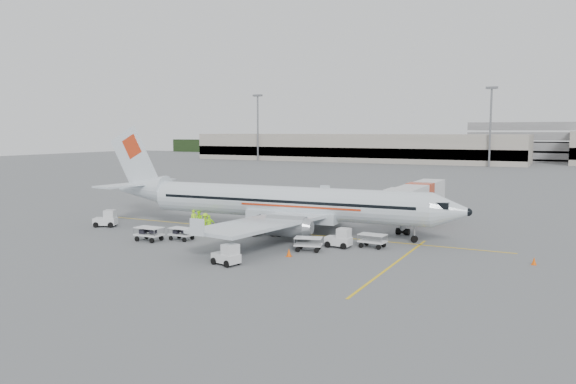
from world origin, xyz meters
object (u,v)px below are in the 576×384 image
jet_bridge (420,204)px  tug_aft (105,218)px  tug_mid (226,254)px  aircraft (286,181)px  tug_fore (338,238)px  belt_loader (243,222)px

jet_bridge → tug_aft: (-29.15, -15.63, -1.37)m
jet_bridge → tug_mid: bearing=-109.0°
jet_bridge → aircraft: bearing=-135.7°
aircraft → tug_aft: aircraft is taller
aircraft → tug_fore: bearing=-33.3°
belt_loader → tug_aft: (-15.20, -2.60, -0.36)m
aircraft → belt_loader: size_ratio=8.16×
jet_bridge → tug_fore: jet_bridge is taller
tug_mid → belt_loader: bearing=130.1°
aircraft → jet_bridge: bearing=40.2°
aircraft → belt_loader: bearing=-142.0°
tug_mid → tug_fore: bearing=76.6°
jet_bridge → belt_loader: bearing=-136.2°
jet_bridge → belt_loader: jet_bridge is taller
tug_fore → tug_aft: size_ratio=0.95×
tug_mid → tug_aft: 22.19m
jet_bridge → tug_fore: bearing=-102.9°
aircraft → tug_fore: aircraft is taller
tug_fore → tug_mid: 11.01m
aircraft → tug_mid: 14.72m
jet_bridge → belt_loader: (-13.95, -13.03, -1.01)m
tug_aft → belt_loader: bearing=-14.9°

